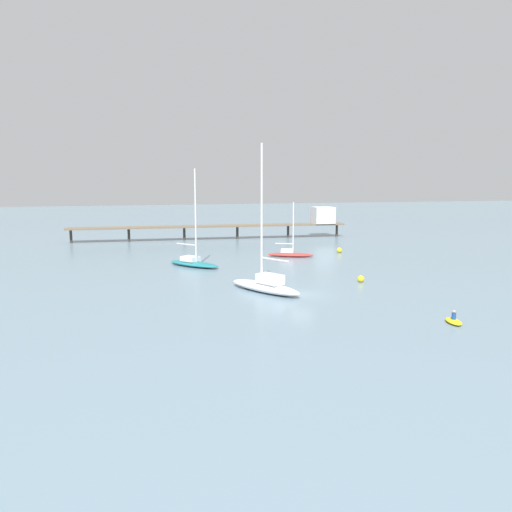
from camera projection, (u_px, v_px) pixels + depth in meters
name	position (u px, v px, depth m)	size (l,w,h in m)	color
ground_plane	(302.00, 295.00, 55.26)	(400.00, 400.00, 0.00)	slate
pier	(266.00, 221.00, 107.55)	(55.82, 6.56, 6.29)	brown
sailboat_white	(266.00, 284.00, 56.37)	(6.84, 9.86, 15.82)	white
sailboat_red	(290.00, 253.00, 82.06)	(7.26, 4.43, 8.56)	red
sailboat_teal	(193.00, 261.00, 73.05)	(7.37, 8.42, 13.50)	#1E727A
dinghy_yellow	(454.00, 321.00, 44.23)	(1.60, 2.58, 1.14)	yellow
mooring_buoy_inner	(339.00, 250.00, 86.61)	(0.86, 0.86, 0.86)	yellow
mooring_buoy_mid	(361.00, 279.00, 61.86)	(0.80, 0.80, 0.80)	yellow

